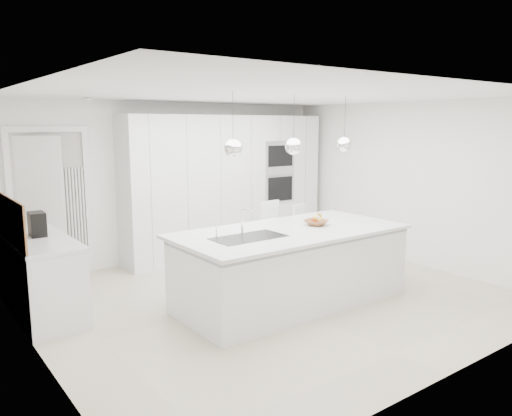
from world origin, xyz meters
TOP-DOWN VIEW (x-y plane):
  - floor at (0.00, 0.00)m, footprint 5.50×5.50m
  - wall_back at (0.00, 2.50)m, footprint 5.50×0.00m
  - wall_left at (-2.75, 0.00)m, footprint 0.00×5.00m
  - ceiling at (0.00, 0.00)m, footprint 5.50×5.50m
  - tall_cabinets at (0.80, 2.20)m, footprint 3.60×0.60m
  - oven_stack at (1.70, 1.89)m, footprint 0.62×0.04m
  - doorway_frame at (-1.95, 2.47)m, footprint 1.11×0.08m
  - hallway_door at (-2.20, 2.42)m, footprint 0.76×0.38m
  - radiator at (-1.63, 2.46)m, footprint 0.32×0.04m
  - left_base_cabinets at (-2.45, 1.20)m, footprint 0.60×1.80m
  - left_worktop at (-2.45, 1.20)m, footprint 0.62×1.82m
  - oak_backsplash at (-2.74, 1.20)m, footprint 0.02×1.80m
  - island_base at (0.10, -0.30)m, footprint 2.80×1.20m
  - island_worktop at (0.10, -0.25)m, footprint 2.84×1.40m
  - island_sink at (-0.55, -0.30)m, footprint 0.84×0.44m
  - island_tap at (-0.50, -0.10)m, footprint 0.02×0.02m
  - pendant_left at (-0.75, -0.30)m, footprint 0.20×0.20m
  - pendant_mid at (0.10, -0.30)m, footprint 0.20×0.20m
  - pendant_right at (0.95, -0.30)m, footprint 0.20×0.20m
  - fruit_bowl at (0.54, -0.25)m, footprint 0.35×0.35m
  - espresso_machine at (-2.43, 1.20)m, footprint 0.18×0.27m
  - bar_stool_left at (0.64, 0.70)m, footprint 0.36×0.50m
  - bar_stool_right at (1.17, 0.66)m, footprint 0.43×0.52m
  - apple_a at (0.54, -0.21)m, footprint 0.08×0.08m
  - apple_b at (0.52, -0.26)m, footprint 0.07×0.07m
  - banana_bunch at (0.55, -0.26)m, footprint 0.21×0.16m

SIDE VIEW (x-z plane):
  - floor at x=0.00m, z-range 0.00..0.00m
  - left_base_cabinets at x=-2.45m, z-range 0.00..0.86m
  - island_base at x=0.10m, z-range 0.00..0.86m
  - bar_stool_right at x=1.17m, z-range 0.00..0.96m
  - bar_stool_left at x=0.64m, z-range 0.00..1.06m
  - island_sink at x=-0.55m, z-range 0.73..0.91m
  - radiator at x=-1.63m, z-range 0.15..1.55m
  - left_worktop at x=-2.45m, z-range 0.86..0.90m
  - island_worktop at x=0.10m, z-range 0.86..0.90m
  - fruit_bowl at x=0.54m, z-range 0.90..0.97m
  - apple_b at x=0.52m, z-range 0.93..1.00m
  - apple_a at x=0.54m, z-range 0.93..1.01m
  - hallway_door at x=-2.20m, z-range 0.00..2.00m
  - banana_bunch at x=0.55m, z-range 0.91..1.10m
  - doorway_frame at x=-1.95m, z-range -0.04..2.09m
  - espresso_machine at x=-2.43m, z-range 0.90..1.17m
  - island_tap at x=-0.50m, z-range 0.90..1.20m
  - tall_cabinets at x=0.80m, z-range 0.00..2.30m
  - oak_backsplash at x=-2.74m, z-range 0.90..1.40m
  - wall_back at x=0.00m, z-range -1.50..4.00m
  - wall_left at x=-2.75m, z-range -1.25..3.75m
  - oven_stack at x=1.70m, z-range 0.83..1.88m
  - pendant_left at x=-0.75m, z-range 1.80..2.00m
  - pendant_mid at x=0.10m, z-range 1.80..2.00m
  - pendant_right at x=0.95m, z-range 1.80..2.00m
  - ceiling at x=0.00m, z-range 2.50..2.50m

